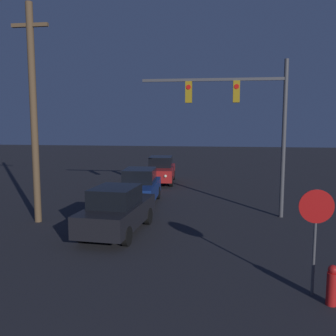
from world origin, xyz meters
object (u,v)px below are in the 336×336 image
at_px(stop_sign, 316,221).
at_px(car_mid, 139,187).
at_px(car_far, 161,170).
at_px(utility_pole, 34,112).
at_px(car_near, 117,210).
at_px(traffic_signal_mast, 247,113).
at_px(fire_hydrant, 332,285).

bearing_deg(stop_sign, car_mid, 123.97).
distance_m(car_far, utility_pole, 11.51).
relative_size(car_near, traffic_signal_mast, 0.68).
relative_size(stop_sign, utility_pole, 0.29).
bearing_deg(traffic_signal_mast, car_far, 121.14).
xyz_separation_m(utility_pole, fire_hydrant, (9.86, -5.75, -4.00)).
xyz_separation_m(car_mid, utility_pole, (-3.42, -3.79, 3.60)).
relative_size(traffic_signal_mast, stop_sign, 2.61).
height_order(traffic_signal_mast, utility_pole, utility_pole).
bearing_deg(car_mid, car_far, -93.65).
xyz_separation_m(car_far, traffic_signal_mast, (4.98, -8.24, 3.59)).
height_order(car_mid, traffic_signal_mast, traffic_signal_mast).
relative_size(car_far, fire_hydrant, 4.86).
relative_size(car_mid, car_far, 1.00).
relative_size(car_near, car_far, 1.00).
relative_size(traffic_signal_mast, fire_hydrant, 7.13).
bearing_deg(fire_hydrant, traffic_signal_mast, 100.20).
relative_size(car_far, stop_sign, 1.78).
relative_size(utility_pole, fire_hydrant, 9.29).
distance_m(car_mid, traffic_signal_mast, 6.39).
xyz_separation_m(car_near, utility_pole, (-3.65, 1.10, 3.60)).
relative_size(car_mid, fire_hydrant, 4.84).
distance_m(utility_pole, fire_hydrant, 12.09).
bearing_deg(fire_hydrant, car_near, 143.21).
bearing_deg(car_near, traffic_signal_mast, 38.43).
xyz_separation_m(car_near, fire_hydrant, (6.21, -4.64, -0.40)).
height_order(car_near, utility_pole, utility_pole).
xyz_separation_m(car_near, car_far, (-0.19, 11.47, 0.00)).
xyz_separation_m(car_near, traffic_signal_mast, (4.79, 3.23, 3.59)).
distance_m(car_near, utility_pole, 5.24).
bearing_deg(traffic_signal_mast, car_near, -146.03).
relative_size(car_mid, utility_pole, 0.52).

